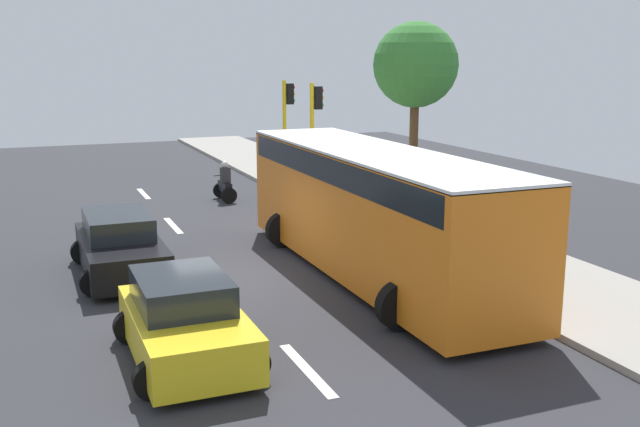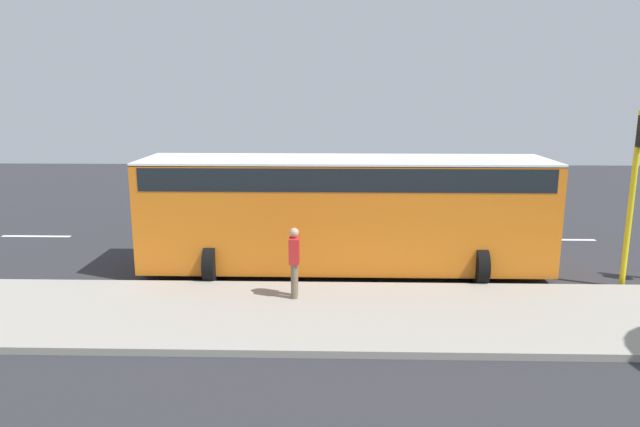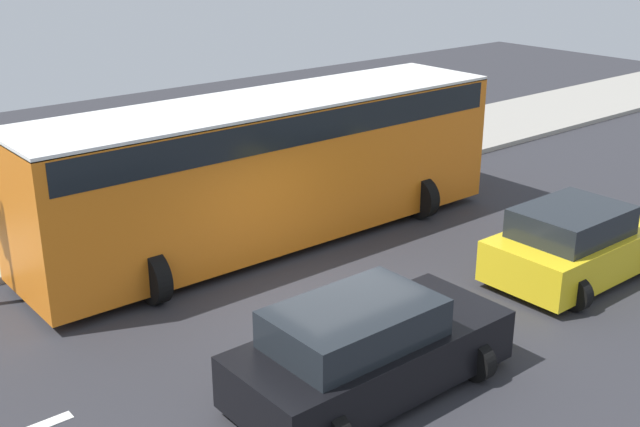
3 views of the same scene
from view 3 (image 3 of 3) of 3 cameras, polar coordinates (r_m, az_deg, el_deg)
The scene contains 8 objects.
ground_plane at distance 14.26m, azimuth 0.60°, elevation -7.51°, with size 40.00×60.00×0.10m, color #2D2D33.
sidewalk at distance 19.64m, azimuth -12.65°, elevation 0.38°, with size 4.00×60.00×0.15m, color #9E998E.
lane_stripe_north at distance 18.33m, azimuth 15.12°, elevation -1.52°, with size 0.20×2.40×0.01m, color white.
lane_stripe_mid at distance 14.23m, azimuth 0.60°, elevation -7.31°, with size 0.20×2.40×0.01m, color white.
car_yellow_cab at distance 16.16m, azimuth 18.01°, elevation -2.13°, with size 2.29×3.81×1.52m.
car_black at distance 11.76m, azimuth 3.44°, elevation -9.80°, with size 2.26×4.37×1.52m.
city_bus at distance 16.92m, azimuth -3.56°, elevation 3.94°, with size 3.20×11.00×3.16m.
pedestrian_near_signal at distance 19.83m, azimuth -5.07°, elevation 3.99°, with size 0.40×0.24×1.69m.
Camera 3 is at (-9.64, 8.13, 6.61)m, focal length 44.23 mm.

